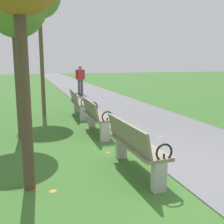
# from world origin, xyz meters

# --- Properties ---
(ground_plane) EXTENTS (80.00, 80.00, 0.00)m
(ground_plane) POSITION_xyz_m (0.00, 0.00, 0.00)
(ground_plane) COLOR #386628
(paved_walkway) EXTENTS (2.94, 44.00, 0.02)m
(paved_walkway) POSITION_xyz_m (1.47, 18.00, 0.01)
(paved_walkway) COLOR slate
(paved_walkway) RESTS_ON ground
(park_bench_1) EXTENTS (0.52, 1.61, 0.90)m
(park_bench_1) POSITION_xyz_m (-0.50, 0.10, 0.49)
(park_bench_1) COLOR gray
(park_bench_1) RESTS_ON ground
(park_bench_2) EXTENTS (0.51, 1.61, 0.90)m
(park_bench_2) POSITION_xyz_m (-0.50, 2.76, 0.49)
(park_bench_2) COLOR gray
(park_bench_2) RESTS_ON ground
(park_bench_3) EXTENTS (0.54, 1.62, 0.90)m
(park_bench_3) POSITION_xyz_m (-0.50, 5.18, 0.49)
(park_bench_3) COLOR gray
(park_bench_3) RESTS_ON ground
(tree_2) EXTENTS (1.45, 1.45, 3.99)m
(tree_2) POSITION_xyz_m (-2.31, 2.88, 3.12)
(tree_2) COLOR #4C3D2D
(tree_2) RESTS_ON ground
(pedestrian_walking) EXTENTS (0.53, 0.24, 1.62)m
(pedestrian_walking) POSITION_xyz_m (0.74, 11.08, 0.93)
(pedestrian_walking) COLOR #4C4C56
(pedestrian_walking) RESTS_ON paved_walkway
(scattered_leaves) EXTENTS (4.84, 9.71, 0.02)m
(scattered_leaves) POSITION_xyz_m (-0.01, 3.47, 0.01)
(scattered_leaves) COLOR gold
(scattered_leaves) RESTS_ON ground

